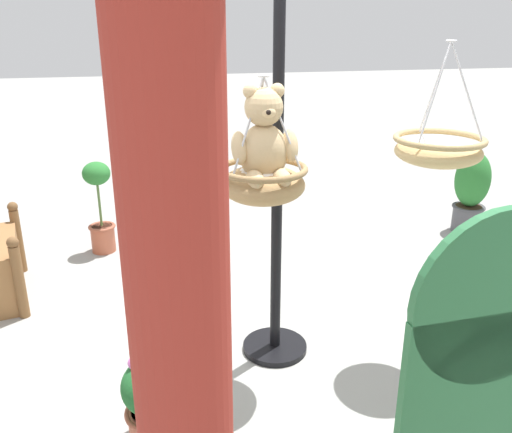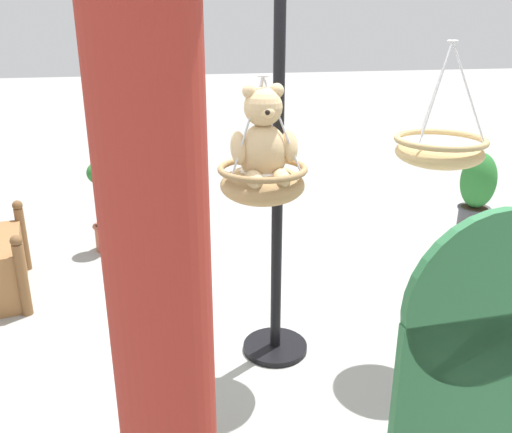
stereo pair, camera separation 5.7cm
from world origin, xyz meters
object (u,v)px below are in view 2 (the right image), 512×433
Objects in this scene: teddy_bear at (264,141)px; hanging_basket_left_high at (440,150)px; hanging_basket_with_teddy at (262,182)px; potted_plant_conical_shrub at (477,192)px; display_sign_board at (481,368)px; potted_plant_small_succulent at (104,207)px; greenhouse_pillar_right at (169,424)px; display_pole_central at (277,251)px; potted_plant_fern_front at (154,398)px.

teddy_bear is 1.05m from hanging_basket_left_high.
potted_plant_conical_shrub is (-2.72, -1.94, -0.84)m from hanging_basket_with_teddy.
display_sign_board is at bearing 69.17° from hanging_basket_left_high.
potted_plant_small_succulent is at bearing -64.51° from hanging_basket_with_teddy.
greenhouse_pillar_right reaches higher than hanging_basket_with_teddy.
hanging_basket_with_teddy is at bearing -2.75° from hanging_basket_left_high.
display_sign_board is (-0.41, 1.58, 0.17)m from display_pole_central.
hanging_basket_left_high is 1.31× the size of potted_plant_fern_front.
hanging_basket_left_high is 0.27× the size of greenhouse_pillar_right.
potted_plant_conical_shrub is 0.56× the size of display_sign_board.
greenhouse_pillar_right reaches higher than display_pole_central.
hanging_basket_with_teddy is 0.78× the size of potted_plant_small_succulent.
hanging_basket_left_high is at bearing -110.83° from display_sign_board.
teddy_bear reaches higher than potted_plant_fern_front.
display_sign_board is at bearing 104.38° from display_pole_central.
potted_plant_fern_front is (0.83, 0.68, -0.48)m from display_pole_central.
display_sign_board is (-1.24, 0.90, 0.65)m from potted_plant_fern_front.
potted_plant_small_succulent is at bearing -4.70° from potted_plant_conical_shrub.
display_pole_central is 1.56× the size of display_sign_board.
greenhouse_pillar_right is at bearing 96.44° from potted_plant_small_succulent.
potted_plant_conical_shrub is at bearing -144.57° from hanging_basket_with_teddy.
hanging_basket_left_high is 3.28m from potted_plant_small_succulent.
display_sign_board is (-0.56, 1.31, -0.61)m from teddy_bear.
display_pole_central is at bearing -18.59° from hanging_basket_left_high.
hanging_basket_with_teddy is 1.91m from greenhouse_pillar_right.
potted_plant_conical_shrub is at bearing -145.17° from potted_plant_fern_front.
potted_plant_fern_front is 4.15m from potted_plant_conical_shrub.
teddy_bear is at bearing 115.25° from potted_plant_small_succulent.
teddy_bear is 0.76× the size of hanging_basket_left_high.
hanging_basket_left_high is 2.12m from potted_plant_fern_front.
hanging_basket_with_teddy reaches higher than potted_plant_conical_shrub.
potted_plant_small_succulent is (1.07, -2.25, -0.84)m from hanging_basket_with_teddy.
potted_plant_conical_shrub is (-3.34, -3.75, -0.82)m from greenhouse_pillar_right.
greenhouse_pillar_right reaches higher than potted_plant_small_succulent.
display_pole_central is 2.76× the size of potted_plant_conical_shrub.
display_pole_central is at bearing -120.96° from hanging_basket_with_teddy.
hanging_basket_left_high is (-0.89, 0.30, 0.69)m from display_pole_central.
potted_plant_conical_shrub is (-2.57, -1.69, -0.29)m from display_pole_central.
greenhouse_pillar_right reaches higher than potted_plant_conical_shrub.
potted_plant_fern_front is 2.72m from potted_plant_small_succulent.
display_pole_central is 2.67× the size of potted_plant_small_succulent.
potted_plant_fern_front is (1.72, 0.38, -1.17)m from hanging_basket_left_high.
greenhouse_pillar_right is at bearing 92.75° from potted_plant_fern_front.
greenhouse_pillar_right is 1.71× the size of display_sign_board.
display_sign_board is at bearing 56.43° from potted_plant_conical_shrub.
potted_plant_small_succulent is 1.03× the size of potted_plant_conical_shrub.
hanging_basket_left_high is (-1.04, 0.05, 0.15)m from hanging_basket_with_teddy.
potted_plant_conical_shrub reaches higher than potted_plant_fern_front.
potted_plant_small_succulent is 0.58× the size of display_sign_board.
greenhouse_pillar_right reaches higher than teddy_bear.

